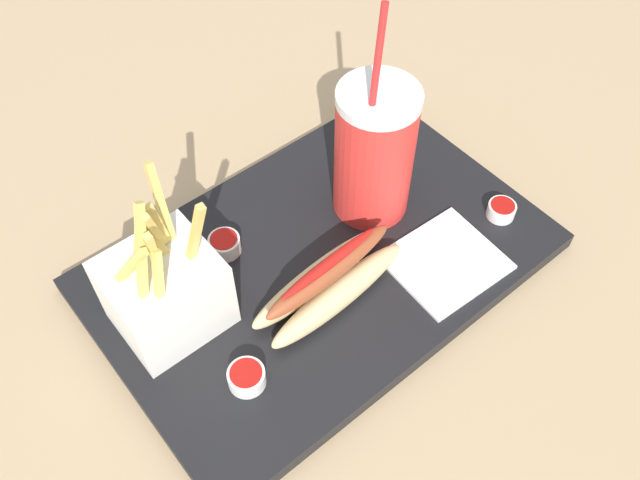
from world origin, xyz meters
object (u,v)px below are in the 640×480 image
soda_cup (374,152)px  ketchup_cup_3 (247,377)px  ketchup_cup_2 (225,244)px  hot_dog_1 (329,281)px  ketchup_cup_1 (502,210)px  napkin_stack (445,262)px  fries_basket (165,291)px

soda_cup → ketchup_cup_3: soda_cup is taller
ketchup_cup_2 → soda_cup: bearing=163.6°
hot_dog_1 → ketchup_cup_1: hot_dog_1 is taller
hot_dog_1 → ketchup_cup_3: bearing=12.4°
ketchup_cup_1 → napkin_stack: 0.10m
ketchup_cup_3 → ketchup_cup_2: bearing=-117.2°
ketchup_cup_1 → ketchup_cup_2: ketchup_cup_2 is taller
fries_basket → ketchup_cup_2: 0.10m
fries_basket → ketchup_cup_1: size_ratio=5.37×
fries_basket → napkin_stack: bearing=154.0°
fries_basket → ketchup_cup_2: (-0.09, -0.04, -0.04)m
ketchup_cup_2 → napkin_stack: bearing=136.5°
ketchup_cup_3 → ketchup_cup_1: bearing=177.5°
fries_basket → ketchup_cup_2: fries_basket is taller
soda_cup → ketchup_cup_2: bearing=-16.4°
napkin_stack → soda_cup: bearing=-87.3°
ketchup_cup_2 → ketchup_cup_3: (0.07, 0.14, -0.00)m
napkin_stack → ketchup_cup_1: bearing=-175.7°
hot_dog_1 → napkin_stack: 0.13m
ketchup_cup_3 → fries_basket: bearing=-81.3°
soda_cup → ketchup_cup_3: (0.24, 0.09, -0.07)m
soda_cup → napkin_stack: size_ratio=2.27×
ketchup_cup_1 → soda_cup: bearing=-46.7°
fries_basket → ketchup_cup_2: bearing=-157.6°
soda_cup → hot_dog_1: bearing=29.4°
soda_cup → ketchup_cup_2: size_ratio=7.39×
napkin_stack → ketchup_cup_2: bearing=-43.5°
ketchup_cup_2 → hot_dog_1: bearing=113.9°
hot_dog_1 → soda_cup: bearing=-150.6°
hot_dog_1 → napkin_stack: hot_dog_1 is taller
fries_basket → ketchup_cup_3: fries_basket is taller
fries_basket → ketchup_cup_1: bearing=161.4°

